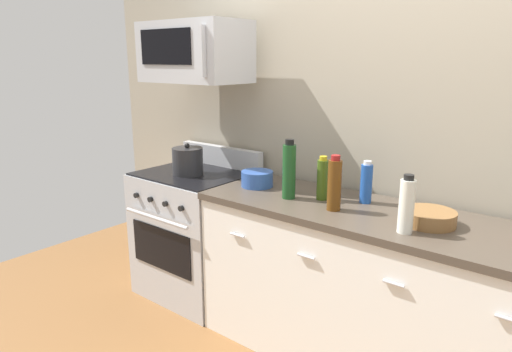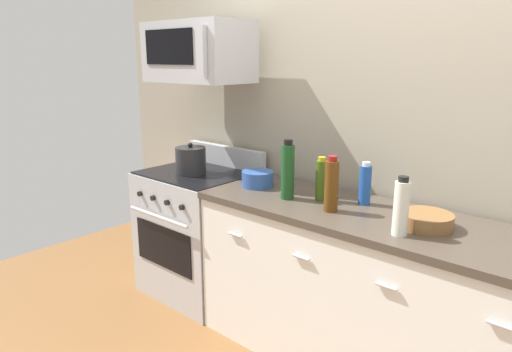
{
  "view_description": "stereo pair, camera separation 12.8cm",
  "coord_description": "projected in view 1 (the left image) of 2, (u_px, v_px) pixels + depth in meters",
  "views": [
    {
      "loc": [
        0.93,
        -2.18,
        1.71
      ],
      "look_at": [
        -0.78,
        -0.05,
        1.01
      ],
      "focal_mm": 32.19,
      "sensor_mm": 36.0,
      "label": 1
    },
    {
      "loc": [
        1.03,
        -2.1,
        1.71
      ],
      "look_at": [
        -0.78,
        -0.05,
        1.01
      ],
      "focal_mm": 32.19,
      "sensor_mm": 36.0,
      "label": 2
    }
  ],
  "objects": [
    {
      "name": "bottle_vinegar_white",
      "position": [
        407.0,
        205.0,
        2.11
      ],
      "size": [
        0.07,
        0.07,
        0.28
      ],
      "color": "silver",
      "rests_on": "countertop_slab"
    },
    {
      "name": "bowl_wooden_salad",
      "position": [
        429.0,
        217.0,
        2.24
      ],
      "size": [
        0.25,
        0.25,
        0.07
      ],
      "color": "brown",
      "rests_on": "countertop_slab"
    },
    {
      "name": "bottle_olive_oil",
      "position": [
        323.0,
        179.0,
        2.62
      ],
      "size": [
        0.07,
        0.07,
        0.25
      ],
      "color": "#385114",
      "rests_on": "countertop_slab"
    },
    {
      "name": "bottle_wine_green",
      "position": [
        289.0,
        171.0,
        2.63
      ],
      "size": [
        0.08,
        0.08,
        0.35
      ],
      "color": "#19471E",
      "rests_on": "countertop_slab"
    },
    {
      "name": "bottle_soda_blue",
      "position": [
        366.0,
        183.0,
        2.56
      ],
      "size": [
        0.07,
        0.07,
        0.24
      ],
      "color": "#1E4CA5",
      "rests_on": "countertop_slab"
    },
    {
      "name": "counter_unit",
      "position": [
        372.0,
        292.0,
        2.52
      ],
      "size": [
        2.04,
        0.66,
        0.92
      ],
      "color": "white",
      "rests_on": "ground_plane"
    },
    {
      "name": "back_wall",
      "position": [
        413.0,
        123.0,
        2.61
      ],
      "size": [
        5.13,
        0.1,
        2.7
      ],
      "primitive_type": "cube",
      "color": "#9E937F",
      "rests_on": "ground_plane"
    },
    {
      "name": "stockpot",
      "position": [
        188.0,
        161.0,
        3.19
      ],
      "size": [
        0.21,
        0.21,
        0.22
      ],
      "color": "#262628",
      "rests_on": "range_oven"
    },
    {
      "name": "microwave",
      "position": [
        194.0,
        52.0,
        3.08
      ],
      "size": [
        0.74,
        0.44,
        0.4
      ],
      "color": "#B7BABF"
    },
    {
      "name": "bottle_wine_amber",
      "position": [
        334.0,
        184.0,
        2.43
      ],
      "size": [
        0.07,
        0.07,
        0.3
      ],
      "color": "#59330F",
      "rests_on": "countertop_slab"
    },
    {
      "name": "range_oven",
      "position": [
        196.0,
        232.0,
        3.37
      ],
      "size": [
        0.76,
        0.69,
        1.07
      ],
      "color": "#B7BABF",
      "rests_on": "ground_plane"
    },
    {
      "name": "bowl_blue_mixing",
      "position": [
        257.0,
        178.0,
        2.91
      ],
      "size": [
        0.2,
        0.2,
        0.1
      ],
      "color": "#2D519E",
      "rests_on": "countertop_slab"
    }
  ]
}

